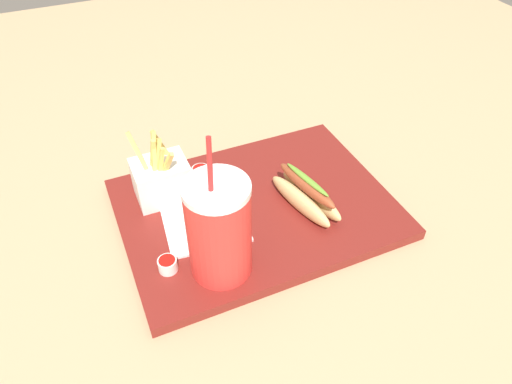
# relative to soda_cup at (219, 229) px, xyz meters

# --- Properties ---
(ground_plane) EXTENTS (2.40, 2.40, 0.02)m
(ground_plane) POSITION_rel_soda_cup_xyz_m (-0.11, -0.11, -0.11)
(ground_plane) COLOR tan
(food_tray) EXTENTS (0.48, 0.35, 0.02)m
(food_tray) POSITION_rel_soda_cup_xyz_m (-0.11, -0.11, -0.09)
(food_tray) COLOR maroon
(food_tray) RESTS_ON ground_plane
(soda_cup) EXTENTS (0.10, 0.10, 0.25)m
(soda_cup) POSITION_rel_soda_cup_xyz_m (0.00, 0.00, 0.00)
(soda_cup) COLOR red
(soda_cup) RESTS_ON food_tray
(fries_basket) EXTENTS (0.10, 0.08, 0.14)m
(fries_basket) POSITION_rel_soda_cup_xyz_m (0.04, -0.20, -0.04)
(fries_basket) COLOR white
(fries_basket) RESTS_ON food_tray
(hot_dog_1) EXTENTS (0.08, 0.16, 0.07)m
(hot_dog_1) POSITION_rel_soda_cup_xyz_m (-0.19, -0.07, -0.06)
(hot_dog_1) COLOR #DBB775
(hot_dog_1) RESTS_ON food_tray
(ketchup_cup_1) EXTENTS (0.03, 0.03, 0.02)m
(ketchup_cup_1) POSITION_rel_soda_cup_xyz_m (-0.04, -0.22, -0.07)
(ketchup_cup_1) COLOR white
(ketchup_cup_1) RESTS_ON food_tray
(ketchup_cup_2) EXTENTS (0.03, 0.03, 0.02)m
(ketchup_cup_2) POSITION_rel_soda_cup_xyz_m (0.08, -0.03, -0.07)
(ketchup_cup_2) COLOR white
(ketchup_cup_2) RESTS_ON food_tray
(napkin_stack) EXTENTS (0.15, 0.14, 0.01)m
(napkin_stack) POSITION_rel_soda_cup_xyz_m (-0.01, -0.10, -0.08)
(napkin_stack) COLOR white
(napkin_stack) RESTS_ON food_tray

